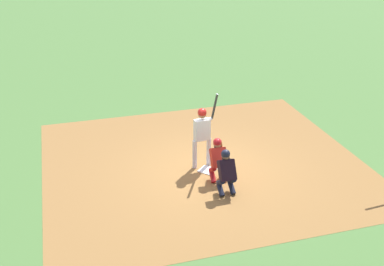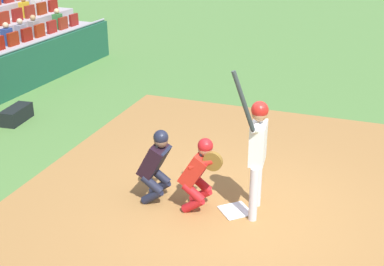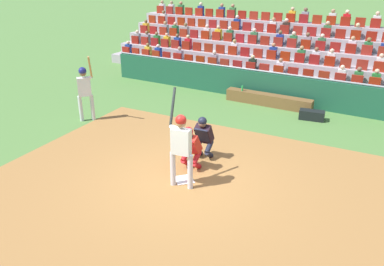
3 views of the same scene
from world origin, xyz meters
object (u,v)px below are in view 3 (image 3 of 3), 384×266
at_px(water_bottle_on_bench, 242,88).
at_px(equipment_duffel_bag, 312,115).
at_px(home_plate_marker, 184,180).
at_px(catcher_crouching, 190,145).
at_px(dugout_bench, 268,100).
at_px(on_deck_batter, 85,88).
at_px(batter_at_plate, 181,143).
at_px(home_plate_umpire, 204,135).

height_order(water_bottle_on_bench, equipment_duffel_bag, water_bottle_on_bench).
xyz_separation_m(home_plate_marker, equipment_duffel_bag, (-1.73, -5.72, 0.15)).
distance_m(home_plate_marker, water_bottle_on_bench, 6.44).
bearing_deg(catcher_crouching, dugout_bench, -90.69).
relative_size(home_plate_marker, equipment_duffel_bag, 0.52).
bearing_deg(catcher_crouching, on_deck_batter, -15.10).
distance_m(catcher_crouching, on_deck_batter, 5.00).
bearing_deg(batter_at_plate, home_plate_umpire, -81.46).
distance_m(home_plate_marker, home_plate_umpire, 1.47).
xyz_separation_m(batter_at_plate, equipment_duffel_bag, (-1.65, -6.00, -1.00)).
bearing_deg(home_plate_marker, batter_at_plate, 106.59).
bearing_deg(home_plate_umpire, catcher_crouching, 89.96).
relative_size(water_bottle_on_bench, on_deck_batter, 0.09).
distance_m(home_plate_marker, on_deck_batter, 5.41).
distance_m(dugout_bench, on_deck_batter, 6.74).
xyz_separation_m(batter_at_plate, on_deck_batter, (5.04, -2.12, 0.00)).
bearing_deg(home_plate_marker, equipment_duffel_bag, -106.82).
bearing_deg(catcher_crouching, home_plate_umpire, -90.04).
relative_size(home_plate_marker, home_plate_umpire, 0.35).
xyz_separation_m(home_plate_umpire, dugout_bench, (-0.07, -5.10, -0.47)).
height_order(dugout_bench, water_bottle_on_bench, water_bottle_on_bench).
height_order(home_plate_umpire, dugout_bench, home_plate_umpire).
bearing_deg(dugout_bench, on_deck_batter, 43.03).
relative_size(home_plate_marker, on_deck_batter, 0.19).
relative_size(batter_at_plate, home_plate_umpire, 1.87).
height_order(home_plate_marker, catcher_crouching, catcher_crouching).
height_order(home_plate_marker, water_bottle_on_bench, water_bottle_on_bench).
bearing_deg(equipment_duffel_bag, dugout_bench, -28.87).
bearing_deg(water_bottle_on_bench, on_deck_batter, 49.44).
distance_m(batter_at_plate, water_bottle_on_bench, 6.73).
xyz_separation_m(home_plate_umpire, on_deck_batter, (4.80, -0.55, 0.48)).
distance_m(batter_at_plate, home_plate_umpire, 1.66).
distance_m(water_bottle_on_bench, equipment_duffel_bag, 2.95).
bearing_deg(equipment_duffel_bag, batter_at_plate, 66.26).
bearing_deg(equipment_duffel_bag, home_plate_umpire, 58.57).
height_order(catcher_crouching, water_bottle_on_bench, catcher_crouching).
bearing_deg(catcher_crouching, water_bottle_on_bench, -80.36).
bearing_deg(batter_at_plate, home_plate_marker, -73.41).
relative_size(dugout_bench, on_deck_batter, 1.44).
height_order(home_plate_marker, on_deck_batter, on_deck_batter).
bearing_deg(home_plate_umpire, dugout_bench, -90.78).
height_order(dugout_bench, equipment_duffel_bag, dugout_bench).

